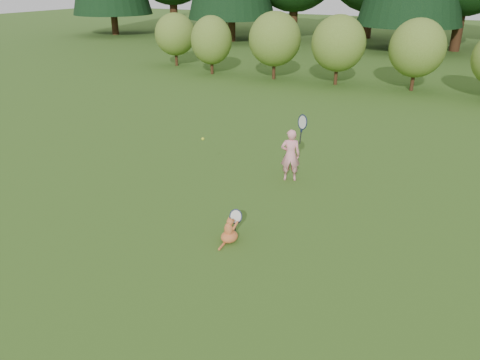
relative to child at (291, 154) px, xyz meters
The scene contains 5 objects.
ground 2.84m from the child, 98.32° to the right, with size 100.00×100.00×0.00m, color #325718.
shrub_row 10.29m from the child, 92.25° to the left, with size 28.00×3.00×2.80m, color #566D21, non-canonical shape.
child is the anchor object (origin of this frame).
cat 2.93m from the child, 87.80° to the right, with size 0.42×0.69×0.59m.
tennis_ball 1.93m from the child, 145.75° to the right, with size 0.06×0.06×0.06m.
Camera 1 is at (3.91, -6.13, 4.13)m, focal length 35.00 mm.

